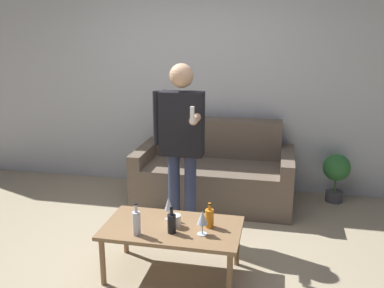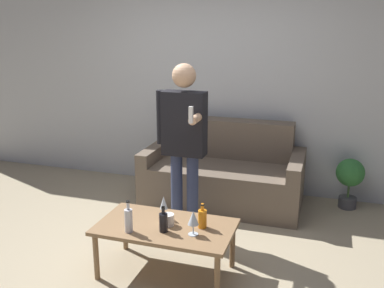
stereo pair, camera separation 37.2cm
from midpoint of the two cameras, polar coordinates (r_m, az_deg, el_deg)
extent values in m
plane|color=tan|center=(3.73, -3.10, -15.98)|extent=(16.00, 16.00, 0.00)
cube|color=silver|center=(5.15, 4.82, 8.83)|extent=(8.00, 0.06, 2.70)
cube|color=#6B5B4C|center=(4.74, 6.01, -5.82)|extent=(1.46, 0.64, 0.46)
cube|color=#6B5B4C|center=(5.08, 7.13, -1.75)|extent=(1.46, 0.25, 0.90)
cube|color=#6B5B4C|center=(5.03, -2.60, -3.53)|extent=(0.14, 0.89, 0.61)
cube|color=#6B5B4C|center=(4.75, 15.85, -5.33)|extent=(0.14, 0.89, 0.61)
cube|color=#8E6B47|center=(3.44, -0.40, -11.08)|extent=(1.08, 0.60, 0.03)
cylinder|color=#8E6B47|center=(3.51, -9.63, -14.67)|extent=(0.04, 0.04, 0.39)
cylinder|color=#8E6B47|center=(3.22, 6.84, -17.48)|extent=(0.04, 0.04, 0.39)
cylinder|color=#8E6B47|center=(3.90, -6.20, -11.23)|extent=(0.04, 0.04, 0.39)
cylinder|color=#8E6B47|center=(3.65, 8.42, -13.30)|extent=(0.04, 0.04, 0.39)
cylinder|color=orange|center=(3.38, 4.59, -10.01)|extent=(0.07, 0.07, 0.14)
cylinder|color=orange|center=(3.33, 4.63, -8.46)|extent=(0.03, 0.03, 0.06)
cylinder|color=black|center=(3.33, 4.64, -8.11)|extent=(0.03, 0.03, 0.01)
cylinder|color=silver|center=(3.31, -5.24, -10.23)|extent=(0.06, 0.06, 0.18)
cylinder|color=silver|center=(3.25, -5.29, -8.20)|extent=(0.02, 0.02, 0.07)
cylinder|color=black|center=(3.24, -5.30, -7.72)|extent=(0.03, 0.03, 0.01)
cylinder|color=black|center=(3.31, -0.57, -10.51)|extent=(0.07, 0.07, 0.15)
cylinder|color=black|center=(3.26, -0.58, -8.91)|extent=(0.03, 0.03, 0.06)
cylinder|color=black|center=(3.25, -0.58, -8.54)|extent=(0.03, 0.03, 0.01)
cylinder|color=silver|center=(3.30, 3.47, -11.99)|extent=(0.08, 0.08, 0.01)
cylinder|color=silver|center=(3.28, 3.48, -11.34)|extent=(0.01, 0.01, 0.08)
cone|color=silver|center=(3.24, 3.50, -9.85)|extent=(0.08, 0.08, 0.11)
cylinder|color=silver|center=(3.55, -0.72, -9.88)|extent=(0.06, 0.06, 0.01)
cylinder|color=silver|center=(3.53, -0.73, -9.26)|extent=(0.01, 0.01, 0.08)
cone|color=silver|center=(3.49, -0.73, -7.87)|extent=(0.07, 0.07, 0.11)
cylinder|color=white|center=(3.41, -0.04, -10.13)|extent=(0.09, 0.09, 0.09)
cylinder|color=navy|center=(4.13, 0.55, -6.59)|extent=(0.11, 0.11, 0.79)
cylinder|color=navy|center=(4.08, 2.69, -6.84)|extent=(0.11, 0.11, 0.79)
cube|color=black|center=(3.90, 1.69, 2.71)|extent=(0.40, 0.17, 0.59)
sphere|color=tan|center=(3.82, 1.75, 9.10)|extent=(0.22, 0.22, 0.22)
cylinder|color=black|center=(3.96, -1.57, 3.56)|extent=(0.07, 0.07, 0.50)
cylinder|color=tan|center=(3.71, 3.50, 3.44)|extent=(0.07, 0.26, 0.07)
cube|color=white|center=(3.55, 2.86, 3.87)|extent=(0.03, 0.03, 0.14)
cylinder|color=#4C4C51|center=(5.13, 21.99, -7.26)|extent=(0.19, 0.19, 0.12)
cylinder|color=#476B38|center=(5.07, 22.16, -5.68)|extent=(0.02, 0.02, 0.18)
sphere|color=#337A38|center=(5.01, 22.39, -3.57)|extent=(0.30, 0.30, 0.30)
camera|label=1|loc=(0.19, -87.14, 0.79)|focal=40.00mm
camera|label=2|loc=(0.19, 92.86, -0.79)|focal=40.00mm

